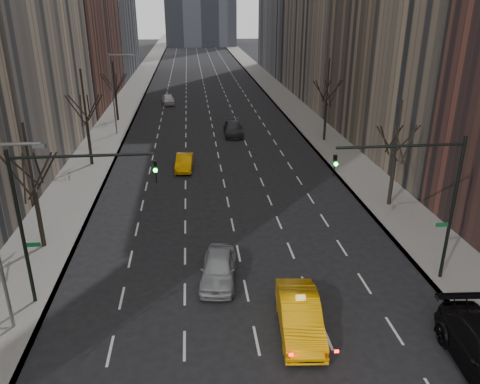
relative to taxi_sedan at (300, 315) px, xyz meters
name	(u,v)px	position (x,y,z in m)	size (l,w,h in m)	color
sidewalk_left	(131,95)	(-14.31, 61.52, -0.78)	(4.50, 320.00, 0.15)	slate
sidewalk_right	(278,92)	(10.19, 61.52, -0.78)	(4.50, 320.00, 0.15)	slate
tree_lw_b	(35,192)	(-14.06, 9.52, 2.86)	(3.36, 3.50, 7.82)	black
tree_lw_c	(87,123)	(-14.06, 25.52, 3.18)	(3.36, 3.50, 8.74)	black
tree_lw_d	(115,93)	(-14.06, 43.52, 2.70)	(3.36, 3.50, 7.36)	black
tree_rw_b	(395,159)	(9.94, 13.52, 2.86)	(3.36, 3.50, 7.82)	black
tree_rw_c	(326,105)	(9.94, 31.52, 3.18)	(3.36, 3.50, 8.74)	black
traffic_mast_left	(54,203)	(-11.17, 3.51, 4.63)	(6.69, 0.39, 8.00)	black
traffic_mast_right	(425,188)	(7.05, 3.51, 4.63)	(6.69, 0.39, 8.00)	black
streetlight_far	(115,86)	(-12.90, 36.52, 4.76)	(2.83, 0.22, 9.00)	slate
taxi_sedan	(300,315)	(0.00, 0.00, 0.00)	(1.82, 5.21, 1.72)	#FFA605
silver_sedan_ahead	(219,268)	(-3.45, 4.64, -0.08)	(1.85, 4.59, 1.56)	gray
far_taxi	(184,162)	(-5.39, 23.52, -0.17)	(1.45, 4.16, 1.37)	#FFA805
far_suv_grey	(233,129)	(0.16, 35.05, -0.11)	(2.10, 5.16, 1.50)	#2D2E32
far_car_white	(168,99)	(-7.93, 53.73, -0.13)	(1.71, 4.25, 1.45)	silver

